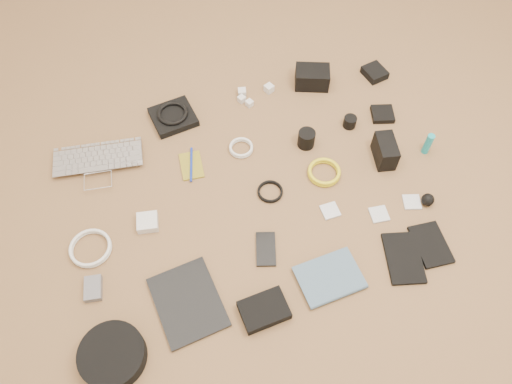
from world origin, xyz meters
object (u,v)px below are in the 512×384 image
object	(u,v)px
headphone_case	(112,355)
paperback	(340,299)
laptop	(99,169)
dslr_camera	(312,77)
phone	(266,249)
tablet	(188,302)

from	to	relation	value
headphone_case	paperback	bearing A→B (deg)	-4.31
laptop	dslr_camera	xyz separation A→B (m)	(0.95, 0.16, 0.03)
laptop	dslr_camera	size ratio (longest dim) A/B	2.39
dslr_camera	phone	bearing A→B (deg)	-102.03
dslr_camera	phone	distance (m)	0.82
tablet	phone	xyz separation A→B (m)	(0.31, 0.10, -0.00)
laptop	tablet	size ratio (longest dim) A/B	1.30
tablet	phone	world-z (taller)	tablet
paperback	dslr_camera	bearing A→B (deg)	-19.53
tablet	paperback	world-z (taller)	paperback
dslr_camera	tablet	distance (m)	1.09
laptop	phone	size ratio (longest dim) A/B	2.63
phone	dslr_camera	bearing A→B (deg)	74.41
laptop	paperback	size ratio (longest dim) A/B	1.63
dslr_camera	headphone_case	bearing A→B (deg)	-117.73
dslr_camera	tablet	xyz separation A→B (m)	(-0.76, -0.78, -0.04)
paperback	phone	bearing A→B (deg)	31.38
dslr_camera	headphone_case	distance (m)	1.35
tablet	phone	distance (m)	0.32
dslr_camera	tablet	bearing A→B (deg)	-112.66
laptop	headphone_case	distance (m)	0.73
dslr_camera	phone	xyz separation A→B (m)	(-0.46, -0.69, -0.04)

